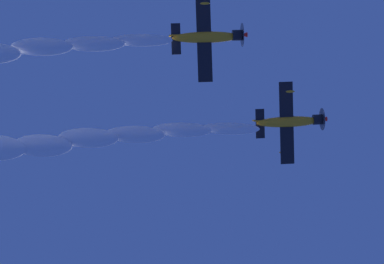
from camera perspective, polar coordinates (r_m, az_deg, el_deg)
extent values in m
ellipsoid|color=orange|center=(79.85, 7.34, 0.78)|extent=(4.91, 6.44, 2.04)
cylinder|color=black|center=(80.58, 9.52, 0.94)|extent=(1.70, 1.47, 1.46)
cone|color=red|center=(80.75, 9.98, 0.98)|extent=(0.96, 0.93, 0.72)
cylinder|color=#3F3F47|center=(80.71, 9.88, 0.97)|extent=(2.64, 1.53, 3.01)
cube|color=black|center=(79.69, 7.22, 0.68)|extent=(7.62, 5.95, 3.05)
ellipsoid|color=orange|center=(82.55, 6.97, -1.54)|extent=(0.78, 0.94, 0.41)
ellipsoid|color=orange|center=(76.95, 7.49, 3.07)|extent=(0.78, 0.94, 0.41)
cube|color=black|center=(79.31, 5.21, 0.64)|extent=(2.96, 2.48, 1.18)
cube|color=orange|center=(79.67, 5.09, 0.88)|extent=(1.08, 1.13, 1.23)
ellipsoid|color=#1E232D|center=(80.23, 7.49, 0.99)|extent=(1.62, 1.76, 1.02)
ellipsoid|color=orange|center=(75.50, 1.07, 7.23)|extent=(4.91, 6.48, 2.06)
cylinder|color=black|center=(75.91, 3.45, 7.37)|extent=(1.72, 1.49, 1.50)
cone|color=red|center=(76.02, 3.95, 7.40)|extent=(0.97, 0.95, 0.74)
cylinder|color=#3F3F47|center=(75.99, 3.84, 7.39)|extent=(2.71, 1.59, 3.10)
cube|color=black|center=(75.34, 0.93, 7.14)|extent=(7.46, 5.85, 3.56)
ellipsoid|color=orange|center=(78.08, 0.87, 4.68)|extent=(0.78, 0.95, 0.42)
ellipsoid|color=orange|center=(72.76, 0.99, 9.77)|extent=(0.78, 0.95, 0.42)
cube|color=black|center=(75.27, -1.23, 7.10)|extent=(2.91, 2.44, 1.36)
cube|color=orange|center=(75.67, -1.32, 7.34)|extent=(1.13, 1.17, 1.21)
ellipsoid|color=#1E232D|center=(75.87, 1.26, 7.44)|extent=(1.63, 1.78, 1.04)
ellipsoid|color=white|center=(78.79, 2.89, 0.27)|extent=(4.70, 6.01, 2.03)
ellipsoid|color=white|center=(78.05, -0.81, 0.17)|extent=(4.94, 6.19, 2.30)
ellipsoid|color=white|center=(77.68, -4.36, -0.18)|extent=(5.18, 6.37, 2.57)
ellipsoid|color=white|center=(77.64, -7.90, -0.44)|extent=(5.42, 6.55, 2.84)
ellipsoid|color=white|center=(78.14, -11.34, -1.02)|extent=(5.66, 6.73, 3.10)
ellipsoid|color=white|center=(74.84, -3.90, 7.00)|extent=(4.70, 6.01, 2.03)
ellipsoid|color=white|center=(74.92, -7.53, 6.68)|extent=(4.94, 6.19, 2.30)
ellipsoid|color=white|center=(75.11, -11.38, 6.39)|extent=(5.18, 6.37, 2.57)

